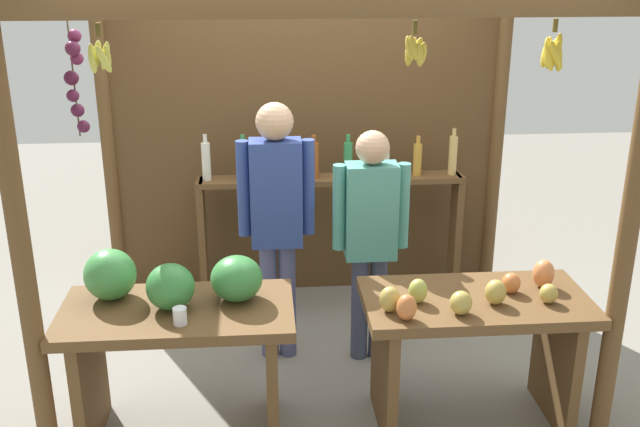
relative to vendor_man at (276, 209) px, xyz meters
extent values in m
plane|color=gray|center=(0.25, -0.03, -1.03)|extent=(12.00, 12.00, 0.00)
cylinder|color=brown|center=(-1.21, -1.08, 0.17)|extent=(0.10, 0.10, 2.40)
cylinder|color=brown|center=(1.72, -1.08, 0.17)|extent=(0.10, 0.10, 2.40)
cylinder|color=brown|center=(-1.21, 1.02, 0.17)|extent=(0.10, 0.10, 2.40)
cylinder|color=brown|center=(1.72, 1.02, 0.17)|extent=(0.10, 0.10, 2.40)
cube|color=brown|center=(0.25, -1.08, 1.31)|extent=(3.02, 0.12, 0.12)
cube|color=#52381E|center=(0.25, 1.04, 0.05)|extent=(2.92, 0.04, 2.16)
cylinder|color=brown|center=(1.28, -0.97, 1.20)|extent=(0.02, 0.02, 0.06)
ellipsoid|color=gold|center=(1.30, -0.97, 1.09)|extent=(0.04, 0.06, 0.15)
ellipsoid|color=gold|center=(1.31, -0.94, 1.07)|extent=(0.06, 0.06, 0.15)
ellipsoid|color=gold|center=(1.28, -0.94, 1.07)|extent=(0.09, 0.04, 0.15)
ellipsoid|color=gold|center=(1.26, -0.95, 1.08)|extent=(0.08, 0.07, 0.16)
ellipsoid|color=gold|center=(1.25, -0.97, 1.07)|extent=(0.04, 0.07, 0.15)
ellipsoid|color=gold|center=(1.25, -1.00, 1.07)|extent=(0.06, 0.06, 0.16)
ellipsoid|color=gold|center=(1.28, -1.02, 1.07)|extent=(0.10, 0.04, 0.15)
ellipsoid|color=gold|center=(1.30, -1.00, 1.06)|extent=(0.06, 0.06, 0.15)
cylinder|color=brown|center=(0.62, -1.01, 1.20)|extent=(0.02, 0.02, 0.06)
ellipsoid|color=gold|center=(0.66, -1.00, 1.08)|extent=(0.04, 0.08, 0.12)
ellipsoid|color=gold|center=(0.63, -0.98, 1.10)|extent=(0.07, 0.06, 0.12)
ellipsoid|color=gold|center=(0.61, -0.97, 1.10)|extent=(0.07, 0.04, 0.12)
ellipsoid|color=gold|center=(0.60, -1.00, 1.08)|extent=(0.05, 0.06, 0.12)
ellipsoid|color=gold|center=(0.60, -1.02, 1.11)|extent=(0.06, 0.07, 0.12)
ellipsoid|color=gold|center=(0.61, -1.03, 1.11)|extent=(0.06, 0.05, 0.12)
ellipsoid|color=gold|center=(0.64, -1.03, 1.08)|extent=(0.05, 0.05, 0.12)
cylinder|color=brown|center=(-0.77, -1.02, 1.20)|extent=(0.02, 0.02, 0.06)
ellipsoid|color=#D1CC4C|center=(-0.75, -1.01, 1.08)|extent=(0.04, 0.08, 0.13)
ellipsoid|color=#D1CC4C|center=(-0.76, -0.99, 1.08)|extent=(0.07, 0.05, 0.14)
ellipsoid|color=#D1CC4C|center=(-0.79, -1.00, 1.09)|extent=(0.06, 0.07, 0.14)
ellipsoid|color=#D1CC4C|center=(-0.80, -1.04, 1.08)|extent=(0.05, 0.06, 0.14)
ellipsoid|color=#D1CC4C|center=(-0.75, -1.05, 1.08)|extent=(0.08, 0.06, 0.14)
cylinder|color=#4C422D|center=(-0.95, -0.79, 0.95)|extent=(0.01, 0.01, 0.55)
sphere|color=#601E42|center=(-0.93, -0.78, 1.15)|extent=(0.06, 0.06, 0.06)
sphere|color=#511938|center=(-0.93, -0.82, 1.10)|extent=(0.07, 0.07, 0.07)
sphere|color=#601E42|center=(-0.93, -0.79, 1.05)|extent=(0.06, 0.06, 0.06)
sphere|color=#47142D|center=(-0.96, -0.80, 0.96)|extent=(0.07, 0.07, 0.07)
sphere|color=#511938|center=(-0.96, -0.80, 0.88)|extent=(0.06, 0.06, 0.06)
sphere|color=#511938|center=(-0.95, -0.77, 0.80)|extent=(0.06, 0.06, 0.06)
sphere|color=#511938|center=(-0.92, -0.82, 0.73)|extent=(0.06, 0.06, 0.06)
cube|color=brown|center=(-0.55, -0.82, -0.28)|extent=(1.23, 0.64, 0.06)
cube|color=brown|center=(-1.04, -0.82, -0.67)|extent=(0.06, 0.58, 0.72)
cube|color=brown|center=(-0.06, -0.82, -0.67)|extent=(0.06, 0.58, 0.72)
ellipsoid|color=#429347|center=(-0.91, -0.67, -0.11)|extent=(0.31, 0.31, 0.28)
ellipsoid|color=#38843D|center=(-0.57, -0.81, -0.13)|extent=(0.35, 0.35, 0.25)
ellipsoid|color=#38843D|center=(-0.23, -0.74, -0.13)|extent=(0.32, 0.32, 0.25)
cylinder|color=white|center=(-0.51, -1.00, -0.20)|extent=(0.07, 0.07, 0.09)
cube|color=brown|center=(1.06, -0.82, -0.28)|extent=(1.23, 0.64, 0.06)
cube|color=brown|center=(0.57, -0.82, -0.67)|extent=(0.06, 0.58, 0.72)
cube|color=brown|center=(1.55, -0.82, -0.67)|extent=(0.06, 0.58, 0.72)
ellipsoid|color=#B79E47|center=(1.13, -0.90, -0.18)|extent=(0.16, 0.16, 0.14)
ellipsoid|color=#B79E47|center=(1.42, -0.91, -0.20)|extent=(0.13, 0.13, 0.11)
ellipsoid|color=#E07F47|center=(1.46, -0.72, -0.17)|extent=(0.17, 0.17, 0.16)
ellipsoid|color=#A8B24C|center=(0.73, -0.85, -0.18)|extent=(0.14, 0.14, 0.14)
ellipsoid|color=#B79E47|center=(0.92, -1.00, -0.19)|extent=(0.12, 0.12, 0.13)
ellipsoid|color=#CC7038|center=(0.63, -1.04, -0.18)|extent=(0.13, 0.13, 0.14)
ellipsoid|color=#B79E47|center=(0.56, -0.94, -0.18)|extent=(0.13, 0.13, 0.14)
ellipsoid|color=#CC7038|center=(1.26, -0.78, -0.19)|extent=(0.12, 0.12, 0.12)
cube|color=brown|center=(-0.53, 0.76, -0.53)|extent=(0.05, 0.20, 1.00)
cube|color=brown|center=(1.37, 0.76, -0.53)|extent=(0.05, 0.20, 1.00)
cube|color=brown|center=(0.42, 0.76, -0.05)|extent=(1.90, 0.22, 0.04)
cylinder|color=silver|center=(-0.48, 0.76, 0.11)|extent=(0.06, 0.06, 0.27)
cylinder|color=silver|center=(-0.48, 0.76, 0.27)|extent=(0.03, 0.03, 0.06)
cylinder|color=#338C4C|center=(-0.22, 0.76, 0.10)|extent=(0.07, 0.07, 0.27)
cylinder|color=#338C4C|center=(-0.22, 0.76, 0.27)|extent=(0.03, 0.03, 0.06)
cylinder|color=silver|center=(0.02, 0.76, 0.10)|extent=(0.07, 0.07, 0.25)
cylinder|color=silver|center=(0.02, 0.76, 0.25)|extent=(0.03, 0.03, 0.06)
cylinder|color=#994C1E|center=(0.29, 0.76, 0.10)|extent=(0.08, 0.08, 0.26)
cylinder|color=#994C1E|center=(0.29, 0.76, 0.25)|extent=(0.03, 0.03, 0.06)
cylinder|color=#338C4C|center=(0.54, 0.76, 0.10)|extent=(0.07, 0.07, 0.25)
cylinder|color=#338C4C|center=(0.54, 0.76, 0.25)|extent=(0.03, 0.03, 0.06)
cylinder|color=silver|center=(0.80, 0.76, 0.08)|extent=(0.07, 0.07, 0.23)
cylinder|color=silver|center=(0.80, 0.76, 0.22)|extent=(0.03, 0.03, 0.06)
cylinder|color=gold|center=(1.05, 0.76, 0.09)|extent=(0.06, 0.06, 0.23)
cylinder|color=gold|center=(1.05, 0.76, 0.23)|extent=(0.03, 0.03, 0.06)
cylinder|color=#D8B266|center=(1.31, 0.76, 0.11)|extent=(0.06, 0.06, 0.29)
cylinder|color=#D8B266|center=(1.31, 0.76, 0.28)|extent=(0.03, 0.03, 0.06)
cylinder|color=#4D517B|center=(-0.06, 0.00, -0.63)|extent=(0.11, 0.11, 0.80)
cylinder|color=#4D517B|center=(0.06, 0.00, -0.63)|extent=(0.11, 0.11, 0.80)
cube|color=#2D428C|center=(0.00, 0.00, 0.10)|extent=(0.32, 0.19, 0.67)
cylinder|color=#2D428C|center=(-0.20, 0.00, 0.14)|extent=(0.08, 0.08, 0.61)
cylinder|color=#2D428C|center=(0.20, 0.00, 0.14)|extent=(0.08, 0.08, 0.61)
sphere|color=tan|center=(0.00, 0.00, 0.56)|extent=(0.23, 0.23, 0.23)
cylinder|color=#3C435B|center=(0.53, -0.07, -0.67)|extent=(0.11, 0.11, 0.72)
cylinder|color=#3C435B|center=(0.65, -0.07, -0.67)|extent=(0.11, 0.11, 0.72)
cube|color=teal|center=(0.59, -0.07, -0.01)|extent=(0.32, 0.19, 0.61)
cylinder|color=teal|center=(0.39, -0.07, 0.02)|extent=(0.08, 0.08, 0.55)
cylinder|color=teal|center=(0.79, -0.07, 0.02)|extent=(0.08, 0.08, 0.55)
sphere|color=tan|center=(0.59, -0.07, 0.40)|extent=(0.21, 0.21, 0.21)
camera|label=1|loc=(-0.08, -4.34, 1.52)|focal=41.33mm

